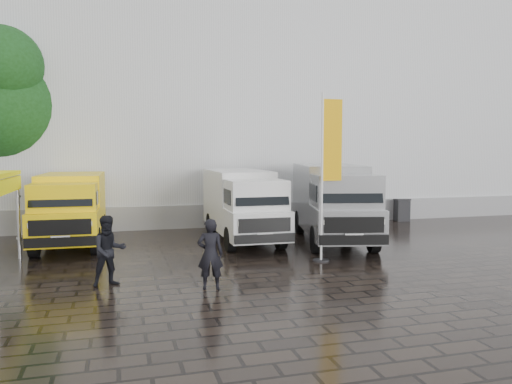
# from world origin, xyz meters

# --- Properties ---
(ground) EXTENTS (120.00, 120.00, 0.00)m
(ground) POSITION_xyz_m (0.00, 0.00, 0.00)
(ground) COLOR black
(ground) RESTS_ON ground
(exhibition_hall) EXTENTS (44.00, 16.00, 12.00)m
(exhibition_hall) POSITION_xyz_m (2.00, 16.00, 6.00)
(exhibition_hall) COLOR silver
(exhibition_hall) RESTS_ON ground
(hall_plinth) EXTENTS (44.00, 0.15, 1.00)m
(hall_plinth) POSITION_xyz_m (2.00, 7.95, 0.50)
(hall_plinth) COLOR gray
(hall_plinth) RESTS_ON ground
(van_yellow) EXTENTS (2.21, 5.46, 2.49)m
(van_yellow) POSITION_xyz_m (-7.18, 5.08, 1.25)
(van_yellow) COLOR yellow
(van_yellow) RESTS_ON ground
(van_white) EXTENTS (2.05, 5.97, 2.58)m
(van_white) POSITION_xyz_m (-1.15, 4.44, 1.29)
(van_white) COLOR white
(van_white) RESTS_ON ground
(van_silver) EXTENTS (3.53, 6.76, 2.79)m
(van_silver) POSITION_xyz_m (1.99, 3.40, 1.40)
(van_silver) COLOR #A3A5A8
(van_silver) RESTS_ON ground
(flagpole) EXTENTS (0.88, 0.50, 5.06)m
(flagpole) POSITION_xyz_m (0.49, 0.49, 2.83)
(flagpole) COLOR black
(flagpole) RESTS_ON ground
(tree) EXTENTS (4.68, 4.68, 8.41)m
(tree) POSITION_xyz_m (-10.14, 9.30, 5.40)
(tree) COLOR black
(tree) RESTS_ON ground
(wheelie_bin) EXTENTS (0.73, 0.73, 1.06)m
(wheelie_bin) POSITION_xyz_m (7.39, 7.45, 0.53)
(wheelie_bin) COLOR black
(wheelie_bin) RESTS_ON ground
(person_front) EXTENTS (0.69, 0.52, 1.72)m
(person_front) POSITION_xyz_m (-3.47, -1.65, 0.86)
(person_front) COLOR black
(person_front) RESTS_ON ground
(person_tent) EXTENTS (0.99, 0.86, 1.74)m
(person_tent) POSITION_xyz_m (-5.82, -0.68, 0.87)
(person_tent) COLOR black
(person_tent) RESTS_ON ground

